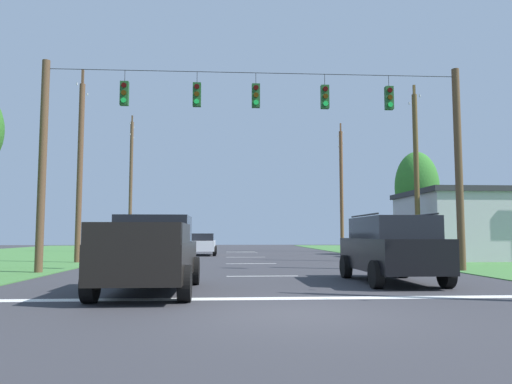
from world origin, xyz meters
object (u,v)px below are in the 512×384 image
distant_car_oncoming (401,245)px  utility_pole_mid_left (80,169)px  utility_pole_far_left (131,183)px  pickup_truck (151,254)px  overhead_signal_span (257,151)px  distant_car_crossing_white (202,244)px  utility_pole_far_right (341,188)px  suv_black (391,247)px  utility_pole_mid_right (416,174)px  tree_roadside_far_right (417,187)px

distant_car_oncoming → utility_pole_mid_left: bearing=-168.4°
utility_pole_far_left → pickup_truck: bearing=-78.0°
overhead_signal_span → pickup_truck: overhead_signal_span is taller
distant_car_crossing_white → utility_pole_far_right: size_ratio=0.39×
suv_black → utility_pole_mid_left: (-12.63, 11.16, 3.82)m
utility_pole_far_right → pickup_truck: bearing=-112.5°
utility_pole_mid_right → utility_pole_mid_left: 17.77m
utility_pole_mid_right → utility_pole_far_right: utility_pole_far_right is taller
overhead_signal_span → distant_car_crossing_white: 16.32m
utility_pole_far_right → tree_roadside_far_right: (3.81, -6.87, -0.62)m
utility_pole_mid_left → utility_pole_far_left: utility_pole_far_left is taller
distant_car_oncoming → utility_pole_far_right: 12.21m
suv_black → tree_roadside_far_right: (8.60, 19.34, 3.73)m
utility_pole_mid_right → utility_pole_far_left: 23.79m
pickup_truck → suv_black: (6.90, 1.98, 0.09)m
utility_pole_far_left → utility_pole_mid_left: bearing=-89.0°
distant_car_oncoming → pickup_truck: bearing=-126.8°
pickup_truck → utility_pole_mid_right: size_ratio=0.57×
utility_pole_mid_right → utility_pole_mid_left: (-17.76, 0.48, 0.21)m
pickup_truck → utility_pole_mid_right: (12.04, 12.67, 3.70)m
overhead_signal_span → utility_pole_mid_right: bearing=34.9°
utility_pole_far_left → tree_roadside_far_right: (21.49, -6.84, -0.93)m
overhead_signal_span → distant_car_crossing_white: bearing=100.4°
pickup_truck → distant_car_crossing_white: (0.23, 22.00, -0.18)m
overhead_signal_span → utility_pole_far_left: (-9.08, 21.74, 0.99)m
distant_car_crossing_white → distant_car_oncoming: size_ratio=0.97×
overhead_signal_span → suv_black: size_ratio=3.48×
suv_black → utility_pole_far_right: size_ratio=0.44×
distant_car_oncoming → tree_roadside_far_right: tree_roadside_far_right is taller
overhead_signal_span → utility_pole_far_left: bearing=112.7°
overhead_signal_span → utility_pole_mid_left: size_ratio=1.65×
suv_black → utility_pole_far_right: bearing=79.6°
utility_pole_mid_left → utility_pole_far_right: bearing=40.8°
distant_car_oncoming → utility_pole_far_right: size_ratio=0.41×
overhead_signal_span → distant_car_crossing_white: (-2.86, 15.58, -3.94)m
pickup_truck → tree_roadside_far_right: size_ratio=0.74×
distant_car_oncoming → utility_pole_far_right: utility_pole_far_right is taller
pickup_truck → suv_black: 7.18m
distant_car_oncoming → utility_pole_mid_right: utility_pole_mid_right is taller
suv_black → utility_pole_mid_left: bearing=138.5°
utility_pole_mid_right → utility_pole_far_left: (-18.02, 15.50, 1.05)m
utility_pole_mid_left → distant_car_crossing_white: bearing=56.1°
suv_black → distant_car_crossing_white: suv_black is taller
overhead_signal_span → suv_black: 6.91m
distant_car_crossing_white → utility_pole_far_right: utility_pole_far_right is taller
distant_car_crossing_white → utility_pole_mid_left: (-5.96, -8.86, 4.09)m
pickup_truck → utility_pole_far_left: 29.18m
utility_pole_mid_left → utility_pole_far_left: bearing=91.0°
utility_pole_far_left → suv_black: bearing=-63.8°
utility_pole_far_left → utility_pole_mid_right: bearing=-40.7°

